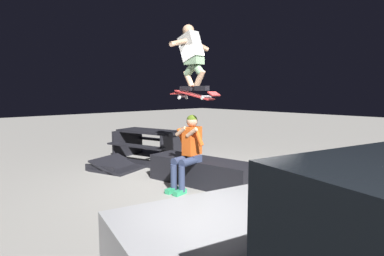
% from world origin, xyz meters
% --- Properties ---
extents(ground_plane, '(40.00, 40.00, 0.00)m').
position_xyz_m(ground_plane, '(0.00, 0.00, 0.00)').
color(ground_plane, gray).
extents(ledge_box_main, '(2.16, 0.94, 0.48)m').
position_xyz_m(ledge_box_main, '(0.15, -0.02, 0.24)').
color(ledge_box_main, black).
rests_on(ledge_box_main, ground).
extents(person_sitting_on_ledge, '(0.60, 0.78, 1.32)m').
position_xyz_m(person_sitting_on_ledge, '(0.12, 0.35, 0.73)').
color(person_sitting_on_ledge, '#2D3856').
rests_on(person_sitting_on_ledge, ground).
extents(skateboard, '(1.02, 0.23, 0.17)m').
position_xyz_m(skateboard, '(0.02, 0.31, 1.67)').
color(skateboard, '#B72D2D').
extents(skater_airborne, '(0.62, 0.89, 1.12)m').
position_xyz_m(skater_airborne, '(0.07, 0.31, 2.35)').
color(skater_airborne, black).
extents(kicker_ramp, '(1.18, 1.20, 0.33)m').
position_xyz_m(kicker_ramp, '(2.23, 0.53, 0.05)').
color(kicker_ramp, black).
rests_on(kicker_ramp, ground).
extents(picnic_table_back, '(1.99, 1.73, 0.75)m').
position_xyz_m(picnic_table_back, '(2.64, -0.63, 0.50)').
color(picnic_table_back, black).
rests_on(picnic_table_back, ground).
extents(trash_bin, '(0.53, 0.53, 0.97)m').
position_xyz_m(trash_bin, '(-2.59, 1.05, 0.49)').
color(trash_bin, '#19512D').
rests_on(trash_bin, ground).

